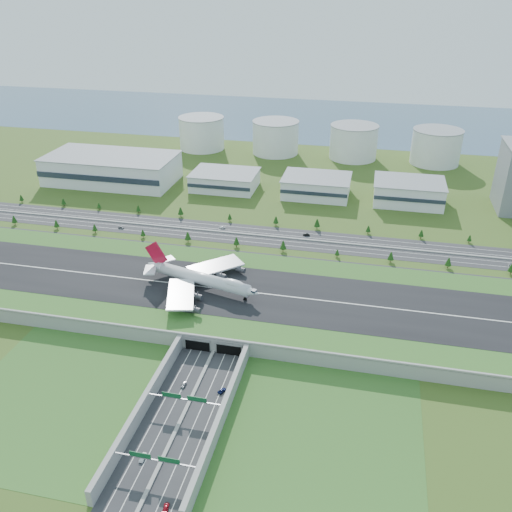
% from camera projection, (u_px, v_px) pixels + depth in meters
% --- Properties ---
extents(ground, '(1200.00, 1200.00, 0.00)m').
position_uv_depth(ground, '(237.00, 302.00, 328.41)').
color(ground, '#304716').
rests_on(ground, ground).
extents(airfield_deck, '(520.00, 100.00, 9.20)m').
position_uv_depth(airfield_deck, '(237.00, 296.00, 326.44)').
color(airfield_deck, gray).
rests_on(airfield_deck, ground).
extents(underpass_road, '(38.80, 120.40, 8.00)m').
position_uv_depth(underpass_road, '(182.00, 413.00, 240.71)').
color(underpass_road, '#28282B').
rests_on(underpass_road, ground).
extents(sign_gantry_near, '(38.70, 0.70, 9.80)m').
position_uv_depth(sign_gantry_near, '(184.00, 400.00, 242.88)').
color(sign_gantry_near, gray).
rests_on(sign_gantry_near, ground).
extents(sign_gantry_far, '(38.70, 0.70, 9.80)m').
position_uv_depth(sign_gantry_far, '(155.00, 460.00, 212.56)').
color(sign_gantry_far, gray).
rests_on(sign_gantry_far, ground).
extents(north_expressway, '(560.00, 36.00, 0.12)m').
position_uv_depth(north_expressway, '(268.00, 237.00, 410.67)').
color(north_expressway, '#28282B').
rests_on(north_expressway, ground).
extents(tree_row, '(497.54, 48.72, 8.47)m').
position_uv_depth(tree_row, '(296.00, 235.00, 402.51)').
color(tree_row, '#3D2819').
rests_on(tree_row, ground).
extents(hangar_west, '(120.00, 60.00, 25.00)m').
position_uv_depth(hangar_west, '(112.00, 169.00, 515.63)').
color(hangar_west, silver).
rests_on(hangar_west, ground).
extents(hangar_mid_a, '(58.00, 42.00, 15.00)m').
position_uv_depth(hangar_mid_a, '(225.00, 180.00, 501.08)').
color(hangar_mid_a, silver).
rests_on(hangar_mid_a, ground).
extents(hangar_mid_b, '(58.00, 42.00, 17.00)m').
position_uv_depth(hangar_mid_b, '(316.00, 186.00, 484.25)').
color(hangar_mid_b, silver).
rests_on(hangar_mid_b, ground).
extents(hangar_mid_c, '(58.00, 42.00, 19.00)m').
position_uv_depth(hangar_mid_c, '(408.00, 192.00, 468.38)').
color(hangar_mid_c, silver).
rests_on(hangar_mid_c, ground).
extents(fuel_tank_a, '(50.00, 50.00, 35.00)m').
position_uv_depth(fuel_tank_a, '(202.00, 133.00, 611.97)').
color(fuel_tank_a, silver).
rests_on(fuel_tank_a, ground).
extents(fuel_tank_b, '(50.00, 50.00, 35.00)m').
position_uv_depth(fuel_tank_b, '(276.00, 138.00, 595.60)').
color(fuel_tank_b, silver).
rests_on(fuel_tank_b, ground).
extents(fuel_tank_c, '(50.00, 50.00, 35.00)m').
position_uv_depth(fuel_tank_c, '(353.00, 142.00, 579.23)').
color(fuel_tank_c, silver).
rests_on(fuel_tank_c, ground).
extents(fuel_tank_d, '(50.00, 50.00, 35.00)m').
position_uv_depth(fuel_tank_d, '(436.00, 147.00, 562.86)').
color(fuel_tank_d, silver).
rests_on(fuel_tank_d, ground).
extents(bay_water, '(1200.00, 260.00, 0.06)m').
position_uv_depth(bay_water, '(323.00, 119.00, 744.16)').
color(bay_water, '#3B5772').
rests_on(bay_water, ground).
extents(boeing_747, '(77.79, 72.60, 24.55)m').
position_uv_depth(boeing_747, '(201.00, 278.00, 324.24)').
color(boeing_747, silver).
rests_on(boeing_747, airfield_deck).
extents(car_0, '(2.02, 4.58, 1.53)m').
position_uv_depth(car_0, '(184.00, 385.00, 260.89)').
color(car_0, '#A1A0A4').
rests_on(car_0, ground).
extents(car_1, '(1.69, 4.84, 1.60)m').
position_uv_depth(car_1, '(143.00, 457.00, 221.54)').
color(car_1, white).
rests_on(car_1, ground).
extents(car_2, '(3.91, 5.28, 1.33)m').
position_uv_depth(car_2, '(222.00, 391.00, 257.38)').
color(car_2, '#0D1744').
rests_on(car_2, ground).
extents(car_3, '(2.68, 5.11, 1.41)m').
position_uv_depth(car_3, '(166.00, 508.00, 200.77)').
color(car_3, maroon).
rests_on(car_3, ground).
extents(car_4, '(4.92, 2.54, 1.60)m').
position_uv_depth(car_4, '(121.00, 228.00, 423.15)').
color(car_4, slate).
rests_on(car_4, ground).
extents(car_5, '(5.30, 2.56, 1.67)m').
position_uv_depth(car_5, '(306.00, 235.00, 411.62)').
color(car_5, black).
rests_on(car_5, ground).
extents(car_6, '(5.27, 3.67, 1.34)m').
position_uv_depth(car_6, '(512.00, 265.00, 368.60)').
color(car_6, silver).
rests_on(car_6, ground).
extents(car_7, '(5.11, 2.38, 1.44)m').
position_uv_depth(car_7, '(222.00, 227.00, 423.69)').
color(car_7, white).
rests_on(car_7, ground).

